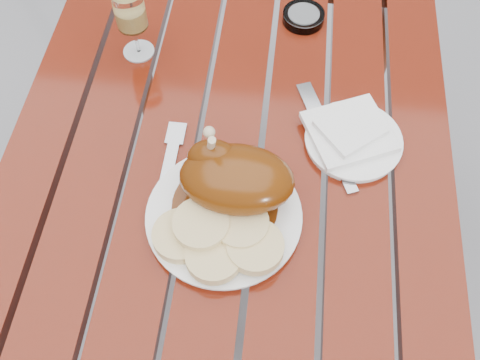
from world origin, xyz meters
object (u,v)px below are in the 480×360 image
(table, at_px, (232,231))
(dinner_plate, at_px, (224,216))
(wine_glass, at_px, (133,24))
(side_plate, at_px, (353,141))
(ashtray, at_px, (303,17))

(table, distance_m, dinner_plate, 0.41)
(wine_glass, relative_size, side_plate, 0.84)
(side_plate, bearing_deg, wine_glass, 157.49)
(dinner_plate, height_order, side_plate, dinner_plate)
(table, xyz_separation_m, ashtray, (0.12, 0.33, 0.39))
(dinner_plate, height_order, wine_glass, wine_glass)
(ashtray, bearing_deg, side_plate, -70.98)
(table, bearing_deg, side_plate, 5.33)
(ashtray, bearing_deg, wine_glass, -158.72)
(side_plate, bearing_deg, ashtray, 109.02)
(table, distance_m, wine_glass, 0.53)
(side_plate, bearing_deg, table, -174.67)
(dinner_plate, relative_size, side_plate, 1.47)
(wine_glass, bearing_deg, table, -43.56)
(table, relative_size, dinner_plate, 4.65)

